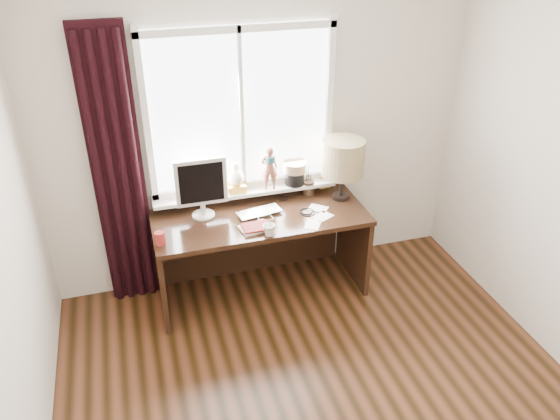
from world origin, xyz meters
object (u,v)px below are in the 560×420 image
object	(u,v)px
laptop	(260,212)
table_lamp	(343,158)
monitor	(201,185)
mug	(269,230)
red_cup	(160,238)
desk	(258,235)

from	to	relation	value
laptop	table_lamp	xyz separation A→B (m)	(0.72, 0.07, 0.35)
laptop	monitor	world-z (taller)	monitor
mug	monitor	distance (m)	0.64
monitor	table_lamp	size ratio (longest dim) A/B	0.94
mug	monitor	size ratio (longest dim) A/B	0.19
red_cup	desk	world-z (taller)	red_cup
table_lamp	laptop	bearing A→B (deg)	-174.76
desk	mug	bearing A→B (deg)	-91.59
laptop	table_lamp	distance (m)	0.80
mug	monitor	world-z (taller)	monitor
red_cup	desk	distance (m)	0.90
laptop	mug	size ratio (longest dim) A/B	3.77
desk	monitor	bearing A→B (deg)	176.27
red_cup	table_lamp	bearing A→B (deg)	10.43
mug	red_cup	distance (m)	0.80
desk	table_lamp	bearing A→B (deg)	-0.36
laptop	table_lamp	size ratio (longest dim) A/B	0.68
mug	red_cup	size ratio (longest dim) A/B	0.97
monitor	table_lamp	bearing A→B (deg)	-1.62
desk	monitor	world-z (taller)	monitor
monitor	mug	bearing A→B (deg)	-45.19
red_cup	monitor	distance (m)	0.53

